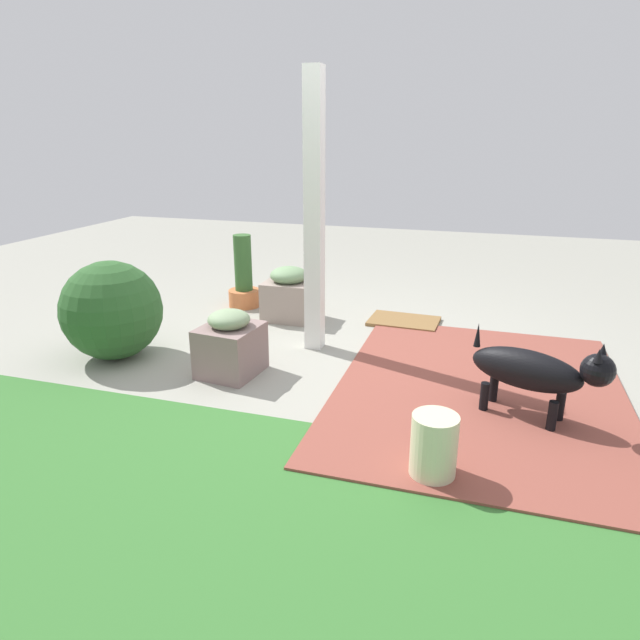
{
  "coord_description": "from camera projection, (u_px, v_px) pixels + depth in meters",
  "views": [
    {
      "loc": [
        -1.0,
        3.7,
        1.59
      ],
      "look_at": [
        0.07,
        0.24,
        0.37
      ],
      "focal_mm": 31.04,
      "sensor_mm": 36.0,
      "label": 1
    }
  ],
  "objects": [
    {
      "name": "ceramic_urn",
      "position": [
        434.0,
        447.0,
        2.65
      ],
      "size": [
        0.23,
        0.23,
        0.33
      ],
      "primitive_type": "cylinder",
      "color": "beige",
      "rests_on": "ground"
    },
    {
      "name": "round_shrub",
      "position": [
        112.0,
        310.0,
        4.04
      ],
      "size": [
        0.73,
        0.73,
        0.73
      ],
      "primitive_type": "sphere",
      "color": "#2A5627",
      "rests_on": "ground"
    },
    {
      "name": "ground_plane",
      "position": [
        338.0,
        358.0,
        4.14
      ],
      "size": [
        12.0,
        12.0,
        0.0
      ],
      "primitive_type": "plane",
      "color": "gray"
    },
    {
      "name": "lawn_patch",
      "position": [
        24.0,
        568.0,
        2.13
      ],
      "size": [
        5.2,
        2.8,
        0.01
      ],
      "primitive_type": "cube",
      "color": "#366F2F",
      "rests_on": "ground"
    },
    {
      "name": "porch_pillar",
      "position": [
        314.0,
        217.0,
        4.03
      ],
      "size": [
        0.13,
        0.13,
        2.04
      ],
      "primitive_type": "cube",
      "color": "white",
      "rests_on": "ground"
    },
    {
      "name": "stone_planter_nearest",
      "position": [
        289.0,
        295.0,
        4.94
      ],
      "size": [
        0.44,
        0.39,
        0.48
      ],
      "color": "gray",
      "rests_on": "ground"
    },
    {
      "name": "dog",
      "position": [
        536.0,
        371.0,
        3.14
      ],
      "size": [
        0.77,
        0.43,
        0.54
      ],
      "color": "black",
      "rests_on": "ground"
    },
    {
      "name": "brick_path",
      "position": [
        479.0,
        391.0,
        3.58
      ],
      "size": [
        1.8,
        2.4,
        0.02
      ],
      "primitive_type": "cube",
      "color": "brown",
      "rests_on": "ground"
    },
    {
      "name": "doormat",
      "position": [
        404.0,
        321.0,
        4.9
      ],
      "size": [
        0.62,
        0.43,
        0.03
      ],
      "primitive_type": "cube",
      "rotation": [
        0.0,
        0.0,
        -0.04
      ],
      "color": "brown",
      "rests_on": "ground"
    },
    {
      "name": "terracotta_pot_tall",
      "position": [
        244.0,
        281.0,
        5.3
      ],
      "size": [
        0.3,
        0.3,
        0.69
      ],
      "color": "#C66D3D",
      "rests_on": "ground"
    },
    {
      "name": "stone_planter_mid",
      "position": [
        230.0,
        345.0,
        3.81
      ],
      "size": [
        0.41,
        0.45,
        0.46
      ],
      "color": "gray",
      "rests_on": "ground"
    }
  ]
}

